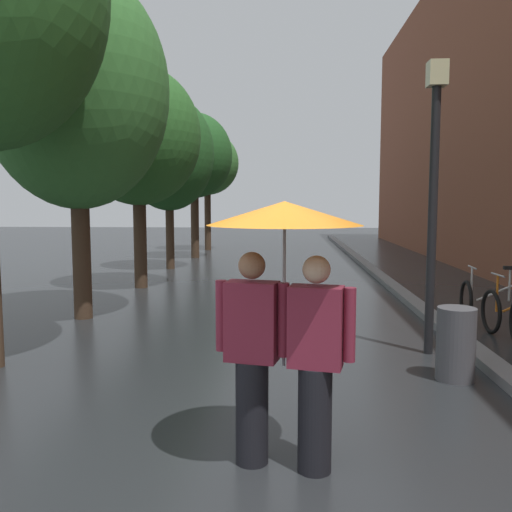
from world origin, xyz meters
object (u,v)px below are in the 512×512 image
at_px(street_tree_3, 169,154).
at_px(parked_bicycle_4, 497,299).
at_px(street_tree_4, 194,156).
at_px(street_lamp_post, 434,184).
at_px(street_tree_5, 207,164).
at_px(street_tree_1, 76,90).
at_px(litter_bin, 456,344).
at_px(street_tree_2, 138,137).
at_px(couple_under_umbrella, 284,288).

distance_m(street_tree_3, parked_bicycle_4, 10.50).
xyz_separation_m(street_tree_4, parked_bicycle_4, (7.05, -10.19, -3.36)).
height_order(street_tree_3, street_lamp_post, street_tree_3).
xyz_separation_m(street_tree_5, street_lamp_post, (5.35, -15.61, -1.40)).
height_order(street_tree_1, street_tree_5, street_tree_1).
xyz_separation_m(street_tree_1, street_tree_3, (0.01, 7.11, -0.44)).
bearing_deg(parked_bicycle_4, litter_bin, -117.69).
distance_m(street_tree_2, couple_under_umbrella, 9.55).
bearing_deg(street_tree_2, street_tree_4, 88.99).
bearing_deg(litter_bin, street_tree_4, 111.77).
xyz_separation_m(street_tree_4, litter_bin, (5.36, -13.42, -3.31)).
relative_size(parked_bicycle_4, couple_under_umbrella, 0.54).
distance_m(street_tree_2, litter_bin, 9.04).
bearing_deg(street_lamp_post, street_tree_3, 121.56).
bearing_deg(couple_under_umbrella, street_tree_3, 106.28).
distance_m(street_tree_1, street_tree_3, 7.13).
height_order(street_tree_5, street_lamp_post, street_tree_5).
bearing_deg(litter_bin, parked_bicycle_4, 62.31).
bearing_deg(street_tree_5, couple_under_umbrella, -79.81).
height_order(street_tree_1, litter_bin, street_tree_1).
distance_m(street_tree_1, parked_bicycle_4, 8.11).
xyz_separation_m(parked_bicycle_4, litter_bin, (-1.69, -3.23, 0.05)).
relative_size(street_tree_1, street_tree_2, 1.15).
distance_m(street_lamp_post, litter_bin, 2.17).
distance_m(street_tree_3, couple_under_umbrella, 12.97).
distance_m(couple_under_umbrella, litter_bin, 3.09).
bearing_deg(street_tree_1, couple_under_umbrella, -55.17).
height_order(street_tree_2, street_tree_4, street_tree_4).
xyz_separation_m(street_tree_5, parked_bicycle_4, (7.06, -13.48, -3.32)).
bearing_deg(street_tree_1, parked_bicycle_4, 1.71).
height_order(parked_bicycle_4, street_lamp_post, street_lamp_post).
relative_size(street_tree_1, street_tree_5, 1.19).
bearing_deg(street_tree_1, street_tree_2, 88.45).
height_order(street_tree_2, street_tree_3, street_tree_3).
height_order(street_tree_4, litter_bin, street_tree_4).
xyz_separation_m(street_tree_2, parked_bicycle_4, (7.18, -3.23, -3.22)).
bearing_deg(parked_bicycle_4, street_tree_4, 124.69).
bearing_deg(street_tree_5, street_tree_1, -90.86).
bearing_deg(couple_under_umbrella, parked_bicycle_4, 55.69).
distance_m(street_tree_4, parked_bicycle_4, 12.84).
bearing_deg(street_tree_5, litter_bin, -72.18).
relative_size(street_tree_3, parked_bicycle_4, 4.71).
bearing_deg(parked_bicycle_4, street_tree_1, -178.29).
distance_m(street_tree_3, street_tree_4, 3.31).
xyz_separation_m(street_tree_5, couple_under_umbrella, (3.39, -18.87, -2.28)).
relative_size(parked_bicycle_4, litter_bin, 1.32).
relative_size(street_tree_2, couple_under_umbrella, 2.54).
xyz_separation_m(street_tree_1, couple_under_umbrella, (3.60, -5.17, -2.56)).
bearing_deg(street_lamp_post, couple_under_umbrella, -121.09).
distance_m(parked_bicycle_4, couple_under_umbrella, 6.60).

